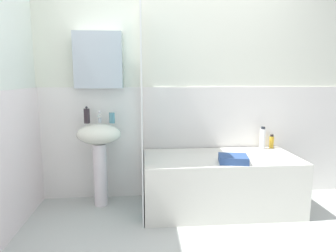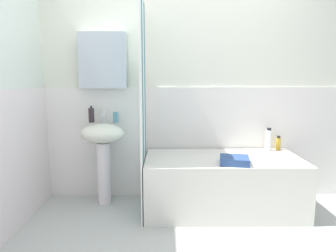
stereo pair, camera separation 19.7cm
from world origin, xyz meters
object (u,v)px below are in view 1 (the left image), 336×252
object	(u,v)px
lotion_bottle	(272,142)
soap_dispenser	(87,116)
conditioner_bottle	(263,138)
sink	(99,146)
towel_folded	(233,159)
bathtub	(220,182)
toothbrush_cup	(112,118)

from	to	relation	value
lotion_bottle	soap_dispenser	bearing A→B (deg)	-178.37
lotion_bottle	conditioner_bottle	xyz separation A→B (m)	(-0.12, -0.04, 0.05)
soap_dispenser	lotion_bottle	xyz separation A→B (m)	(1.97, 0.06, -0.31)
sink	towel_folded	bearing A→B (deg)	-17.22
bathtub	towel_folded	size ratio (longest dim) A/B	5.87
bathtub	lotion_bottle	distance (m)	0.79
soap_dispenser	lotion_bottle	world-z (taller)	soap_dispenser
conditioner_bottle	towel_folded	distance (m)	0.68
soap_dispenser	bathtub	world-z (taller)	soap_dispenser
sink	bathtub	world-z (taller)	sink
toothbrush_cup	conditioner_bottle	xyz separation A→B (m)	(1.60, 0.02, -0.25)
sink	towel_folded	xyz separation A→B (m)	(1.26, -0.39, -0.05)
bathtub	towel_folded	distance (m)	0.38
bathtub	soap_dispenser	bearing A→B (deg)	169.23
toothbrush_cup	towel_folded	world-z (taller)	toothbrush_cup
lotion_bottle	towel_folded	distance (m)	0.79
soap_dispenser	bathtub	xyz separation A→B (m)	(1.32, -0.25, -0.65)
lotion_bottle	towel_folded	bearing A→B (deg)	-138.33
bathtub	lotion_bottle	world-z (taller)	lotion_bottle
lotion_bottle	conditioner_bottle	distance (m)	0.14
sink	soap_dispenser	size ratio (longest dim) A/B	4.88
sink	lotion_bottle	distance (m)	1.85
toothbrush_cup	bathtub	bearing A→B (deg)	-13.05
soap_dispenser	sink	bearing A→B (deg)	-32.46
soap_dispenser	bathtub	bearing A→B (deg)	-10.77
sink	toothbrush_cup	bearing A→B (deg)	31.11
conditioner_bottle	lotion_bottle	bearing A→B (deg)	18.23
toothbrush_cup	towel_folded	xyz separation A→B (m)	(1.13, -0.47, -0.33)
sink	toothbrush_cup	distance (m)	0.31
conditioner_bottle	towel_folded	size ratio (longest dim) A/B	0.95
toothbrush_cup	lotion_bottle	bearing A→B (deg)	1.97
sink	soap_dispenser	world-z (taller)	soap_dispenser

